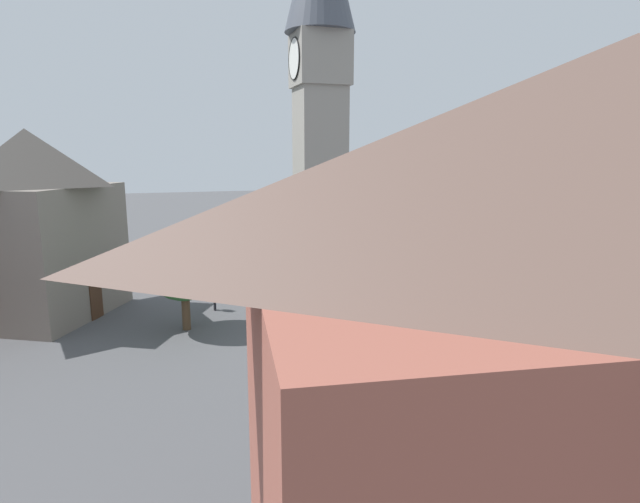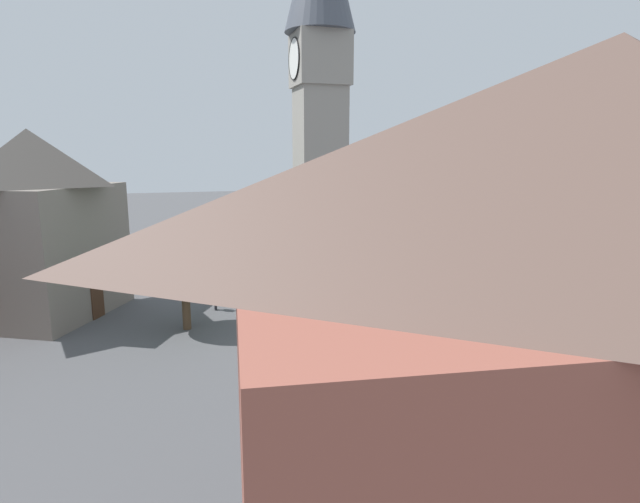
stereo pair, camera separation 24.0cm
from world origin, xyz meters
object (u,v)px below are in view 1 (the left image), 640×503
(pedestrian, at_px, (214,294))
(tree, at_px, (184,263))
(clock_tower, at_px, (320,82))
(building_shop_left, at_px, (34,223))
(lamp_post, at_px, (405,240))
(car_silver_kerb, at_px, (487,356))
(car_red_corner, at_px, (496,309))
(car_blue_kerb, at_px, (313,274))
(building_corner_back, at_px, (374,215))
(building_terrace_right, at_px, (592,455))

(pedestrian, distance_m, tree, 4.38)
(pedestrian, bearing_deg, clock_tower, 41.75)
(clock_tower, xyz_separation_m, building_shop_left, (-7.60, -14.57, -7.30))
(lamp_post, bearing_deg, building_shop_left, -91.61)
(car_silver_kerb, bearing_deg, car_red_corner, 140.90)
(car_silver_kerb, height_order, car_red_corner, same)
(building_shop_left, distance_m, lamp_post, 23.06)
(clock_tower, xyz_separation_m, car_blue_kerb, (-9.54, 2.52, -11.96))
(clock_tower, xyz_separation_m, tree, (-2.51, -6.72, -9.07))
(car_silver_kerb, bearing_deg, clock_tower, -143.50)
(lamp_post, bearing_deg, car_silver_kerb, -12.46)
(building_shop_left, distance_m, building_corner_back, 25.48)
(building_corner_back, bearing_deg, lamp_post, -8.53)
(car_silver_kerb, relative_size, car_red_corner, 0.99)
(tree, height_order, building_terrace_right, building_terrace_right)
(tree, bearing_deg, car_red_corner, 76.30)
(pedestrian, distance_m, building_terrace_right, 26.09)
(pedestrian, xyz_separation_m, building_terrace_right, (25.60, 2.31, 4.45))
(car_red_corner, relative_size, lamp_post, 0.88)
(pedestrian, height_order, building_corner_back, building_corner_back)
(car_blue_kerb, bearing_deg, car_silver_kerb, 9.39)
(car_red_corner, xyz_separation_m, lamp_post, (-8.49, -1.44, 2.61))
(car_silver_kerb, bearing_deg, tree, -128.78)
(pedestrian, relative_size, building_terrace_right, 0.16)
(pedestrian, bearing_deg, building_terrace_right, 5.15)
(clock_tower, xyz_separation_m, car_red_corner, (1.53, 9.83, -11.96))
(car_red_corner, relative_size, tree, 0.78)
(clock_tower, distance_m, car_blue_kerb, 15.50)
(car_blue_kerb, height_order, building_corner_back, building_corner_back)
(car_blue_kerb, height_order, car_red_corner, same)
(building_shop_left, bearing_deg, lamp_post, 88.39)
(building_terrace_right, bearing_deg, car_silver_kerb, 148.78)
(tree, xyz_separation_m, lamp_post, (-4.45, 15.11, -0.29))
(car_blue_kerb, height_order, building_shop_left, building_shop_left)
(car_red_corner, distance_m, lamp_post, 9.00)
(pedestrian, height_order, lamp_post, lamp_post)
(building_corner_back, bearing_deg, car_silver_kerb, -11.00)
(car_blue_kerb, xyz_separation_m, building_terrace_right, (29.65, -5.11, 4.70))
(building_terrace_right, distance_m, building_corner_back, 37.58)
(building_shop_left, bearing_deg, building_terrace_right, 23.37)
(pedestrian, xyz_separation_m, building_shop_left, (-2.12, -9.67, 4.42))
(clock_tower, xyz_separation_m, lamp_post, (-6.96, 8.39, -9.35))
(pedestrian, bearing_deg, car_silver_kerb, 38.88)
(tree, distance_m, building_terrace_right, 23.07)
(car_red_corner, distance_m, building_terrace_right, 22.85)
(building_corner_back, bearing_deg, car_red_corner, 0.60)
(car_silver_kerb, xyz_separation_m, pedestrian, (-12.62, -10.18, 0.25))
(building_shop_left, bearing_deg, car_blue_kerb, 96.45)
(pedestrian, bearing_deg, car_red_corner, 64.53)
(lamp_post, bearing_deg, clock_tower, -50.34)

